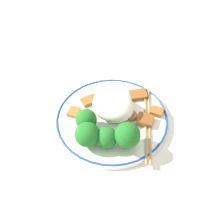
{
  "coord_description": "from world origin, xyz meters",
  "views": [
    {
      "loc": [
        -0.32,
        -0.29,
        0.53
      ],
      "look_at": [
        0.0,
        0.0,
        0.03
      ],
      "focal_mm": 50.0,
      "sensor_mm": 36.0,
      "label": 1
    }
  ],
  "objects_px": {
    "plate": "(112,119)",
    "broccoli_back_center": "(87,135)",
    "broccoli_mid_left": "(127,135)",
    "broccoli_back_right": "(107,138)",
    "broccoli_back_left": "(86,120)",
    "chopsticks": "(148,123)"
  },
  "relations": [
    {
      "from": "broccoli_back_center",
      "to": "plate",
      "type": "bearing_deg",
      "value": 7.37
    },
    {
      "from": "broccoli_back_center",
      "to": "broccoli_mid_left",
      "type": "distance_m",
      "value": 0.08
    },
    {
      "from": "broccoli_mid_left",
      "to": "broccoli_back_center",
      "type": "bearing_deg",
      "value": 128.75
    },
    {
      "from": "broccoli_back_right",
      "to": "chopsticks",
      "type": "relative_size",
      "value": 0.28
    },
    {
      "from": "broccoli_mid_left",
      "to": "plate",
      "type": "bearing_deg",
      "value": 64.78
    },
    {
      "from": "broccoli_back_center",
      "to": "broccoli_back_right",
      "type": "distance_m",
      "value": 0.04
    },
    {
      "from": "plate",
      "to": "chopsticks",
      "type": "height_order",
      "value": "chopsticks"
    },
    {
      "from": "broccoli_back_center",
      "to": "broccoli_back_right",
      "type": "height_order",
      "value": "broccoli_back_center"
    },
    {
      "from": "broccoli_back_left",
      "to": "broccoli_back_center",
      "type": "xyz_separation_m",
      "value": [
        -0.03,
        -0.03,
        0.0
      ]
    },
    {
      "from": "plate",
      "to": "broccoli_back_center",
      "type": "relative_size",
      "value": 4.36
    },
    {
      "from": "broccoli_back_left",
      "to": "chopsticks",
      "type": "relative_size",
      "value": 0.29
    },
    {
      "from": "plate",
      "to": "broccoli_mid_left",
      "type": "xyz_separation_m",
      "value": [
        -0.03,
        -0.07,
        0.04
      ]
    },
    {
      "from": "plate",
      "to": "broccoli_back_center",
      "type": "height_order",
      "value": "broccoli_back_center"
    },
    {
      "from": "broccoli_back_left",
      "to": "broccoli_back_right",
      "type": "height_order",
      "value": "broccoli_back_left"
    },
    {
      "from": "broccoli_mid_left",
      "to": "chopsticks",
      "type": "distance_m",
      "value": 0.08
    },
    {
      "from": "broccoli_back_left",
      "to": "chopsticks",
      "type": "xyz_separation_m",
      "value": [
        0.1,
        -0.09,
        -0.02
      ]
    },
    {
      "from": "broccoli_back_center",
      "to": "broccoli_back_right",
      "type": "xyz_separation_m",
      "value": [
        0.02,
        -0.03,
        -0.0
      ]
    },
    {
      "from": "plate",
      "to": "broccoli_back_left",
      "type": "relative_size",
      "value": 5.0
    },
    {
      "from": "broccoli_back_left",
      "to": "broccoli_back_center",
      "type": "relative_size",
      "value": 0.87
    },
    {
      "from": "plate",
      "to": "broccoli_back_right",
      "type": "xyz_separation_m",
      "value": [
        -0.06,
        -0.04,
        0.03
      ]
    },
    {
      "from": "plate",
      "to": "broccoli_back_right",
      "type": "height_order",
      "value": "broccoli_back_right"
    },
    {
      "from": "chopsticks",
      "to": "broccoli_back_right",
      "type": "bearing_deg",
      "value": 165.91
    }
  ]
}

